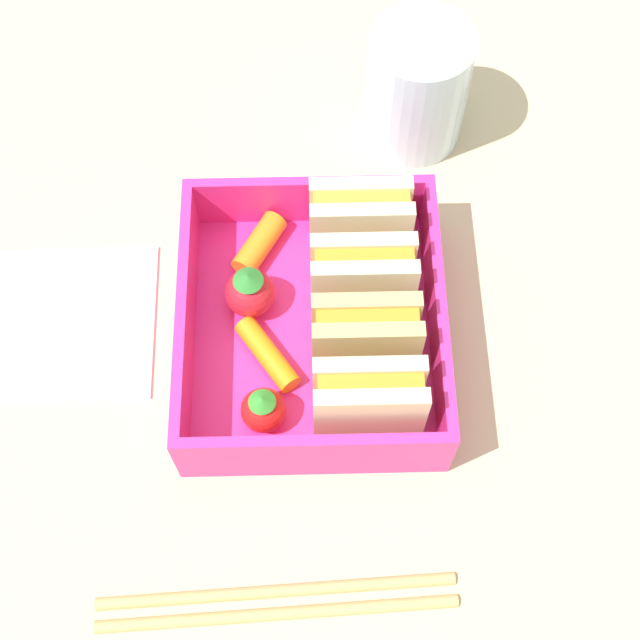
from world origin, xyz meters
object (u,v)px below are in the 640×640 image
(chopstick_pair, at_px, (286,601))
(sandwich_center_left, at_px, (371,279))
(sandwich_left, at_px, (368,224))
(sandwich_center, at_px, (374,338))
(carrot_stick_left, at_px, (276,354))
(sandwich_center_right, at_px, (378,401))
(drinking_glass, at_px, (424,87))
(carrot_stick_far_left, at_px, (267,244))
(folded_napkin, at_px, (75,322))
(strawberry_far_left, at_px, (272,409))
(strawberry_left, at_px, (258,292))

(chopstick_pair, bearing_deg, sandwich_center_left, 163.44)
(sandwich_left, height_order, sandwich_center, same)
(sandwich_left, relative_size, sandwich_center, 1.00)
(sandwich_left, bearing_deg, carrot_stick_left, -37.28)
(sandwich_center_right, xyz_separation_m, drinking_glass, (-0.21, 0.04, 0.00))
(sandwich_center, bearing_deg, drinking_glass, 167.04)
(sandwich_center_right, distance_m, carrot_stick_far_left, 0.13)
(carrot_stick_far_left, xyz_separation_m, folded_napkin, (0.04, -0.12, -0.02))
(strawberry_far_left, height_order, folded_napkin, strawberry_far_left)
(sandwich_center_left, xyz_separation_m, folded_napkin, (0.00, -0.18, -0.04))
(chopstick_pair, xyz_separation_m, folded_napkin, (-0.17, -0.13, -0.00))
(strawberry_far_left, bearing_deg, sandwich_center_left, 141.63)
(sandwich_center, relative_size, strawberry_left, 1.67)
(sandwich_center_left, distance_m, folded_napkin, 0.18)
(sandwich_center, height_order, carrot_stick_left, sandwich_center)
(strawberry_far_left, relative_size, chopstick_pair, 0.16)
(sandwich_left, height_order, carrot_stick_far_left, sandwich_left)
(carrot_stick_left, bearing_deg, sandwich_center_left, 122.75)
(strawberry_far_left, bearing_deg, drinking_glass, 155.16)
(strawberry_left, xyz_separation_m, chopstick_pair, (0.17, 0.01, -0.02))
(sandwich_center_left, distance_m, strawberry_far_left, 0.09)
(chopstick_pair, xyz_separation_m, drinking_glass, (-0.31, 0.09, 0.04))
(sandwich_left, bearing_deg, carrot_stick_far_left, -90.32)
(carrot_stick_far_left, xyz_separation_m, chopstick_pair, (0.21, 0.01, -0.02))
(strawberry_left, xyz_separation_m, folded_napkin, (0.00, -0.11, -0.03))
(sandwich_center_right, height_order, carrot_stick_left, sandwich_center_right)
(sandwich_left, bearing_deg, folded_napkin, -76.94)
(strawberry_left, height_order, folded_napkin, strawberry_left)
(carrot_stick_left, bearing_deg, carrot_stick_far_left, -175.91)
(folded_napkin, bearing_deg, chopstick_pair, 37.34)
(chopstick_pair, bearing_deg, carrot_stick_left, -178.06)
(strawberry_far_left, distance_m, folded_napkin, 0.14)
(sandwich_center, relative_size, carrot_stick_far_left, 1.46)
(sandwich_center, bearing_deg, folded_napkin, -100.50)
(sandwich_center, distance_m, strawberry_far_left, 0.07)
(sandwich_center_left, height_order, folded_napkin, sandwich_center_left)
(drinking_glass, xyz_separation_m, folded_napkin, (0.14, -0.22, -0.04))
(sandwich_center_right, distance_m, folded_napkin, 0.19)
(sandwich_left, height_order, carrot_stick_left, sandwich_left)
(sandwich_center_right, bearing_deg, sandwich_left, 180.00)
(sandwich_center, bearing_deg, strawberry_far_left, -58.49)
(carrot_stick_far_left, distance_m, chopstick_pair, 0.21)
(carrot_stick_far_left, xyz_separation_m, strawberry_far_left, (0.11, 0.00, 0.01))
(sandwich_left, height_order, strawberry_far_left, sandwich_left)
(carrot_stick_far_left, relative_size, drinking_glass, 0.48)
(strawberry_left, xyz_separation_m, carrot_stick_left, (0.04, 0.01, -0.01))
(sandwich_center, height_order, chopstick_pair, sandwich_center)
(sandwich_center_right, height_order, drinking_glass, drinking_glass)
(strawberry_far_left, height_order, drinking_glass, drinking_glass)
(drinking_glass, bearing_deg, strawberry_left, -37.40)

